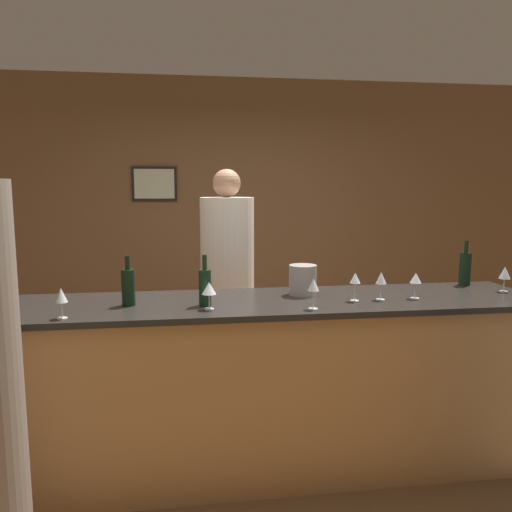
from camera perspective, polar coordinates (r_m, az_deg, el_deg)
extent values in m
plane|color=brown|center=(3.36, 1.67, -22.87)|extent=(14.00, 14.00, 0.00)
cube|color=brown|center=(5.16, -2.57, 4.34)|extent=(8.00, 0.06, 2.80)
cube|color=black|center=(5.09, -11.54, 8.09)|extent=(0.44, 0.02, 0.34)
cube|color=#B7C6B2|center=(5.08, -11.54, 8.09)|extent=(0.39, 0.00, 0.29)
cube|color=#B27F4C|center=(3.13, 1.71, -14.81)|extent=(3.20, 0.66, 1.02)
cube|color=black|center=(2.97, 1.75, -5.36)|extent=(3.26, 0.72, 0.04)
cylinder|color=silver|center=(3.76, -3.25, -5.92)|extent=(0.39, 0.39, 1.64)
sphere|color=#A37556|center=(3.65, -3.37, 8.31)|extent=(0.20, 0.20, 0.20)
cylinder|color=black|center=(2.89, -14.39, -3.52)|extent=(0.07, 0.07, 0.20)
cylinder|color=black|center=(2.87, -14.49, -0.75)|extent=(0.03, 0.03, 0.08)
cylinder|color=black|center=(2.82, -5.86, -3.62)|extent=(0.07, 0.07, 0.20)
cylinder|color=black|center=(2.79, -5.90, -0.71)|extent=(0.03, 0.03, 0.09)
cylinder|color=black|center=(3.67, 22.78, -1.37)|extent=(0.08, 0.08, 0.22)
cylinder|color=black|center=(3.65, 22.91, 0.98)|extent=(0.03, 0.03, 0.08)
cylinder|color=#9E9993|center=(3.10, 5.38, -2.74)|extent=(0.17, 0.17, 0.19)
cylinder|color=silver|center=(2.75, 6.55, -6.02)|extent=(0.05, 0.05, 0.00)
cylinder|color=silver|center=(2.74, 6.56, -4.97)|extent=(0.01, 0.01, 0.10)
cone|color=silver|center=(2.73, 6.59, -3.26)|extent=(0.06, 0.06, 0.07)
cylinder|color=silver|center=(3.55, 26.44, -3.64)|extent=(0.05, 0.05, 0.00)
cylinder|color=silver|center=(3.55, 26.48, -2.97)|extent=(0.01, 0.01, 0.08)
cone|color=silver|center=(3.53, 26.56, -1.71)|extent=(0.07, 0.07, 0.08)
cylinder|color=silver|center=(3.05, 14.03, -4.86)|extent=(0.05, 0.05, 0.00)
cylinder|color=silver|center=(3.04, 14.07, -3.95)|extent=(0.01, 0.01, 0.09)
cone|color=silver|center=(3.02, 14.12, -2.44)|extent=(0.06, 0.06, 0.07)
cylinder|color=silver|center=(3.14, 17.69, -4.63)|extent=(0.05, 0.05, 0.00)
cylinder|color=silver|center=(3.13, 17.73, -3.77)|extent=(0.01, 0.01, 0.09)
cone|color=silver|center=(3.11, 17.79, -2.40)|extent=(0.07, 0.07, 0.06)
cylinder|color=silver|center=(2.73, -21.26, -6.64)|extent=(0.05, 0.05, 0.00)
cylinder|color=silver|center=(2.72, -21.31, -5.77)|extent=(0.01, 0.01, 0.08)
cone|color=silver|center=(2.70, -21.39, -4.19)|extent=(0.06, 0.06, 0.07)
cylinder|color=silver|center=(2.98, 11.20, -5.04)|extent=(0.05, 0.05, 0.00)
cylinder|color=silver|center=(2.97, 11.23, -4.03)|extent=(0.01, 0.01, 0.10)
cone|color=silver|center=(2.96, 11.27, -2.48)|extent=(0.06, 0.06, 0.06)
cylinder|color=silver|center=(2.74, -5.36, -6.05)|extent=(0.05, 0.05, 0.00)
cylinder|color=silver|center=(2.73, -5.37, -5.18)|extent=(0.01, 0.01, 0.08)
cone|color=silver|center=(2.72, -5.39, -3.69)|extent=(0.08, 0.08, 0.07)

